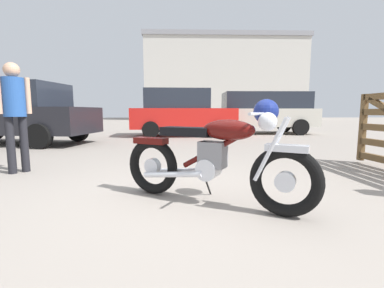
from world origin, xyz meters
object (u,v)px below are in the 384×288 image
(bystander, at_px, (14,106))
(blue_hatchback_right, at_px, (260,112))
(pale_sedan_back, at_px, (182,112))
(red_hatchback_near, at_px, (8,112))
(vintage_motorcycle, at_px, (217,156))

(bystander, height_order, blue_hatchback_right, blue_hatchback_right)
(bystander, distance_m, pale_sedan_back, 6.61)
(red_hatchback_near, bearing_deg, bystander, -46.81)
(vintage_motorcycle, xyz_separation_m, blue_hatchback_right, (2.87, 8.68, 0.45))
(vintage_motorcycle, xyz_separation_m, pale_sedan_back, (-0.48, 7.61, 0.43))
(red_hatchback_near, xyz_separation_m, blue_hatchback_right, (8.34, 3.48, 0.00))
(pale_sedan_back, distance_m, red_hatchback_near, 5.54)
(bystander, height_order, pale_sedan_back, pale_sedan_back)
(vintage_motorcycle, relative_size, pale_sedan_back, 0.47)
(vintage_motorcycle, height_order, blue_hatchback_right, blue_hatchback_right)
(vintage_motorcycle, xyz_separation_m, red_hatchback_near, (-5.47, 5.20, 0.45))
(pale_sedan_back, distance_m, blue_hatchback_right, 3.52)
(bystander, relative_size, pale_sedan_back, 0.42)
(pale_sedan_back, bearing_deg, red_hatchback_near, -156.56)
(vintage_motorcycle, bearing_deg, red_hatchback_near, 165.35)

